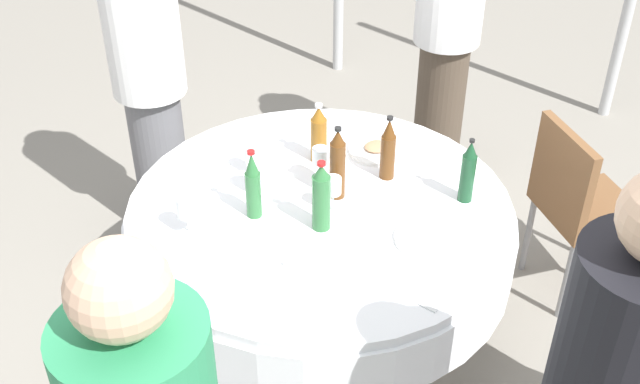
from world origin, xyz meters
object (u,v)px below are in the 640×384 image
at_px(person_south, 446,39).
at_px(bottle_brown_near, 337,165).
at_px(bottle_amber_rear, 319,134).
at_px(wine_glass_north, 186,207).
at_px(person_far, 150,85).
at_px(bottle_green_north, 321,197).
at_px(plate_west, 377,149).
at_px(wine_glass_right, 256,172).
at_px(chair_north, 577,199).
at_px(wine_glass_near, 252,153).
at_px(bottle_brown_far, 388,150).
at_px(plate_right, 428,239).
at_px(dining_table, 320,234).
at_px(wine_glass_outer, 333,188).
at_px(bottle_dark_green_south, 468,172).
at_px(wine_glass_mid, 321,158).
at_px(bottle_green_mid, 253,186).

bearing_deg(person_south, bottle_brown_near, -88.55).
distance_m(bottle_amber_rear, wine_glass_north, 0.68).
distance_m(bottle_amber_rear, person_far, 0.92).
bearing_deg(bottle_green_north, person_far, 100.32).
height_order(bottle_brown_near, plate_west, bottle_brown_near).
bearing_deg(bottle_brown_near, wine_glass_right, 145.16).
height_order(bottle_brown_near, chair_north, bottle_brown_near).
bearing_deg(wine_glass_near, plate_west, -13.00).
height_order(bottle_brown_far, wine_glass_near, bottle_brown_far).
relative_size(plate_right, chair_north, 0.28).
height_order(dining_table, wine_glass_right, wine_glass_right).
distance_m(bottle_green_north, wine_glass_near, 0.46).
bearing_deg(bottle_green_north, wine_glass_outer, 36.82).
bearing_deg(wine_glass_near, dining_table, -68.67).
relative_size(wine_glass_north, wine_glass_right, 1.14).
xyz_separation_m(bottle_dark_green_south, bottle_amber_rear, (-0.35, 0.53, -0.00)).
relative_size(wine_glass_mid, wine_glass_outer, 1.02).
bearing_deg(person_south, bottle_dark_green_south, -66.82).
relative_size(dining_table, wine_glass_near, 11.54).
bearing_deg(bottle_amber_rear, bottle_brown_near, -104.18).
distance_m(bottle_green_mid, wine_glass_mid, 0.34).
bearing_deg(plate_right, bottle_dark_green_south, 26.42).
bearing_deg(wine_glass_mid, bottle_green_mid, -167.69).
xyz_separation_m(bottle_brown_near, person_south, (1.10, 0.76, -0.03)).
height_order(bottle_amber_rear, person_south, person_south).
height_order(bottle_green_mid, chair_north, bottle_green_mid).
relative_size(bottle_green_mid, bottle_green_north, 1.00).
xyz_separation_m(bottle_amber_rear, person_south, (1.04, 0.50, -0.01)).
bearing_deg(bottle_dark_green_south, wine_glass_mid, 137.64).
xyz_separation_m(bottle_brown_far, bottle_brown_near, (-0.24, -0.01, 0.02)).
xyz_separation_m(bottle_brown_far, wine_glass_mid, (-0.25, 0.11, -0.02)).
xyz_separation_m(bottle_green_mid, chair_north, (1.39, -0.33, -0.35)).
bearing_deg(wine_glass_outer, plate_right, -57.47).
xyz_separation_m(person_south, chair_north, (-0.04, -1.04, -0.33)).
relative_size(wine_glass_north, chair_north, 0.18).
xyz_separation_m(wine_glass_mid, person_south, (1.11, 0.64, 0.00)).
bearing_deg(bottle_amber_rear, bottle_green_mid, -152.12).
distance_m(bottle_brown_far, bottle_brown_near, 0.24).
bearing_deg(bottle_brown_near, chair_north, -14.89).
height_order(wine_glass_north, wine_glass_outer, wine_glass_north).
distance_m(wine_glass_near, person_far, 0.77).
xyz_separation_m(bottle_dark_green_south, chair_north, (0.64, -0.01, -0.35)).
distance_m(plate_west, person_south, 0.98).
bearing_deg(person_far, dining_table, -90.00).
bearing_deg(bottle_brown_near, bottle_amber_rear, 75.82).
bearing_deg(dining_table, person_far, 104.84).
bearing_deg(bottle_brown_near, person_far, 109.23).
distance_m(dining_table, person_far, 1.14).
bearing_deg(person_far, wine_glass_right, -97.52).
bearing_deg(person_far, bottle_dark_green_south, -74.20).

